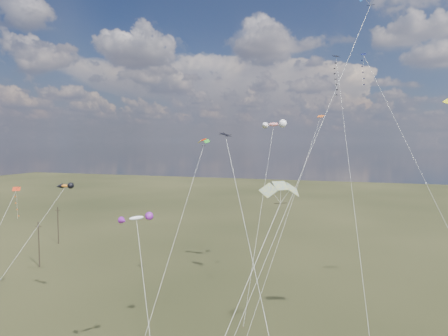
% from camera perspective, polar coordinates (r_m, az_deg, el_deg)
% --- Properties ---
extents(utility_pole_near, '(1.40, 0.20, 8.00)m').
position_cam_1_polar(utility_pole_near, '(77.88, -24.93, -9.83)').
color(utility_pole_near, black).
rests_on(utility_pole_near, ground).
extents(utility_pole_far, '(1.40, 0.20, 8.00)m').
position_cam_1_polar(utility_pole_far, '(93.27, -22.63, -7.53)').
color(utility_pole_far, black).
rests_on(utility_pole_far, ground).
extents(diamond_black_high, '(5.61, 22.93, 33.72)m').
position_cam_1_polar(diamond_black_high, '(55.76, 15.92, 10.71)').
color(diamond_black_high, black).
rests_on(diamond_black_high, ground).
extents(diamond_navy_tall, '(14.15, 23.19, 34.31)m').
position_cam_1_polar(diamond_navy_tall, '(58.30, 20.40, 10.77)').
color(diamond_navy_tall, '#0D144E').
rests_on(diamond_navy_tall, ground).
extents(diamond_black_mid, '(10.64, 15.85, 22.80)m').
position_cam_1_polar(diamond_black_mid, '(31.06, 2.85, -7.29)').
color(diamond_black_mid, black).
rests_on(diamond_black_mid, ground).
extents(diamond_red_low, '(2.09, 12.75, 16.15)m').
position_cam_1_polar(diamond_red_low, '(57.63, -27.86, -5.29)').
color(diamond_red_low, '#B12C12').
rests_on(diamond_red_low, ground).
extents(diamond_orange_center, '(7.13, 14.46, 25.52)m').
position_cam_1_polar(diamond_orange_center, '(50.82, 10.75, -1.56)').
color(diamond_orange_center, '#D35516').
rests_on(diamond_orange_center, ground).
extents(parafoil_striped, '(7.57, 10.97, 19.76)m').
position_cam_1_polar(parafoil_striped, '(26.90, 8.05, -2.64)').
color(parafoil_striped, yellow).
rests_on(parafoil_striped, ground).
extents(parafoil_tricolor, '(2.06, 16.91, 22.68)m').
position_cam_1_polar(parafoil_tricolor, '(53.38, -3.00, 3.81)').
color(parafoil_tricolor, yellow).
rests_on(parafoil_tricolor, ground).
extents(novelty_orange_black, '(7.66, 11.04, 16.94)m').
position_cam_1_polar(novelty_orange_black, '(53.56, -21.86, -2.49)').
color(novelty_orange_black, orange).
rests_on(novelty_orange_black, ground).
extents(novelty_white_purple, '(8.21, 10.03, 15.77)m').
position_cam_1_polar(novelty_white_purple, '(35.68, -12.37, -7.14)').
color(novelty_white_purple, silver).
rests_on(novelty_white_purple, ground).
extents(novelty_redwhite_stripe, '(3.15, 16.09, 25.26)m').
position_cam_1_polar(novelty_redwhite_stripe, '(60.62, 7.07, 6.14)').
color(novelty_redwhite_stripe, red).
rests_on(novelty_redwhite_stripe, ground).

